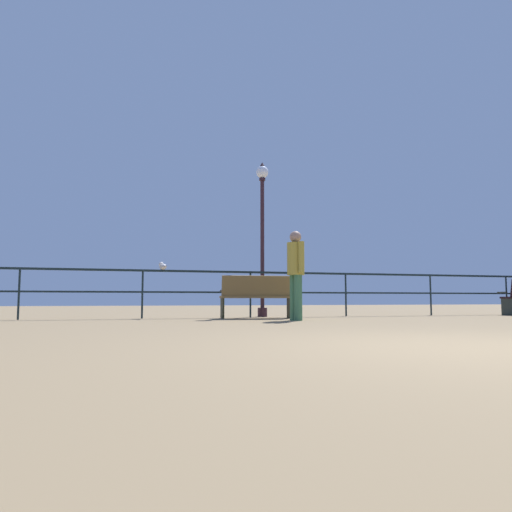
# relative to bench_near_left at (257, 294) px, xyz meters

# --- Properties ---
(ground_plane) EXTENTS (60.00, 60.00, 0.00)m
(ground_plane) POSITION_rel_bench_near_left_xyz_m (0.06, -6.79, -0.54)
(ground_plane) COLOR #876F4E
(pier_railing) EXTENTS (20.27, 0.05, 1.10)m
(pier_railing) POSITION_rel_bench_near_left_xyz_m (0.06, 0.78, 0.28)
(pier_railing) COLOR black
(pier_railing) RESTS_ON ground_plane
(bench_near_left) EXTENTS (1.66, 0.73, 0.95)m
(bench_near_left) POSITION_rel_bench_near_left_xyz_m (0.00, 0.00, 0.00)
(bench_near_left) COLOR brown
(bench_near_left) RESTS_ON ground_plane
(lamppost_center) EXTENTS (0.32, 0.32, 3.89)m
(lamppost_center) POSITION_rel_bench_near_left_xyz_m (0.45, 1.04, 1.82)
(lamppost_center) COLOR #321C24
(lamppost_center) RESTS_ON ground_plane
(person_by_bench) EXTENTS (0.35, 0.58, 1.82)m
(person_by_bench) POSITION_rel_bench_near_left_xyz_m (0.46, -1.19, 0.50)
(person_by_bench) COLOR #3C6E47
(person_by_bench) RESTS_ON ground_plane
(seagull_on_rail) EXTENTS (0.21, 0.39, 0.19)m
(seagull_on_rail) POSITION_rel_bench_near_left_xyz_m (-2.03, 0.80, 0.64)
(seagull_on_rail) COLOR beige
(seagull_on_rail) RESTS_ON pier_railing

